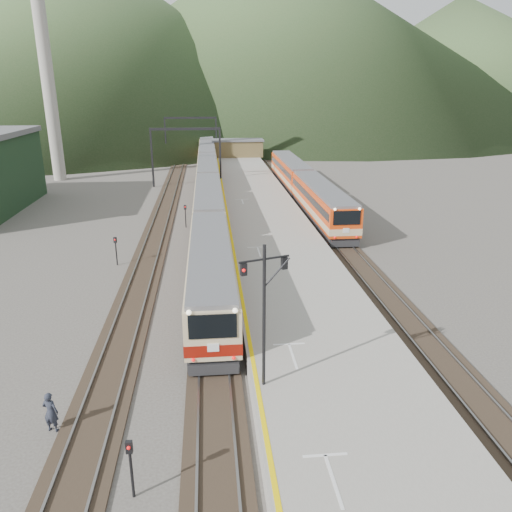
{
  "coord_description": "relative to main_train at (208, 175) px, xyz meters",
  "views": [
    {
      "loc": [
        -0.0,
        -14.8,
        13.28
      ],
      "look_at": [
        3.19,
        18.1,
        2.0
      ],
      "focal_mm": 35.0,
      "sensor_mm": 36.0,
      "label": 1
    }
  ],
  "objects": [
    {
      "name": "main_train",
      "position": [
        0.0,
        0.0,
        0.0
      ],
      "size": [
        2.74,
        93.97,
        3.34
      ],
      "color": "tan",
      "rests_on": "track_main"
    },
    {
      "name": "track_far",
      "position": [
        -5.0,
        -12.91,
        -1.83
      ],
      "size": [
        2.6,
        200.0,
        0.23
      ],
      "color": "black",
      "rests_on": "ground"
    },
    {
      "name": "short_signal_c",
      "position": [
        -7.27,
        -30.1,
        -0.44
      ],
      "size": [
        0.26,
        0.23,
        2.27
      ],
      "color": "black",
      "rests_on": "ground"
    },
    {
      "name": "worker",
      "position": [
        -6.59,
        -50.08,
        -1.01
      ],
      "size": [
        0.74,
        0.58,
        1.77
      ],
      "primitive_type": "imported",
      "rotation": [
        0.0,
        0.0,
        2.87
      ],
      "color": "#242733",
      "rests_on": "ground"
    },
    {
      "name": "track_main",
      "position": [
        0.0,
        -12.91,
        -1.83
      ],
      "size": [
        2.6,
        200.0,
        0.23
      ],
      "color": "black",
      "rests_on": "ground"
    },
    {
      "name": "gantry_far",
      "position": [
        -2.85,
        27.09,
        3.69
      ],
      "size": [
        9.55,
        0.25,
        8.0
      ],
      "color": "black",
      "rests_on": "ground"
    },
    {
      "name": "smokestack",
      "position": [
        -22.0,
        9.09,
        13.1
      ],
      "size": [
        1.8,
        1.8,
        30.0
      ],
      "primitive_type": "cylinder",
      "color": "#9E998E",
      "rests_on": "ground"
    },
    {
      "name": "ground",
      "position": [
        0.0,
        -52.91,
        -1.9
      ],
      "size": [
        400.0,
        400.0,
        0.0
      ],
      "primitive_type": "plane",
      "color": "#47423D",
      "rests_on": "ground"
    },
    {
      "name": "hill_c",
      "position": [
        110.0,
        157.09,
        23.1
      ],
      "size": [
        160.0,
        160.0,
        50.0
      ],
      "primitive_type": "cone",
      "color": "#2F4B24",
      "rests_on": "ground"
    },
    {
      "name": "hill_a",
      "position": [
        -40.0,
        137.09,
        28.1
      ],
      "size": [
        180.0,
        180.0,
        60.0
      ],
      "primitive_type": "cone",
      "color": "#2F4B24",
      "rests_on": "ground"
    },
    {
      "name": "platform",
      "position": [
        5.6,
        -14.91,
        -1.4
      ],
      "size": [
        8.0,
        100.0,
        1.0
      ],
      "primitive_type": "cube",
      "color": "gray",
      "rests_on": "ground"
    },
    {
      "name": "short_signal_b",
      "position": [
        -2.3,
        -19.57,
        -0.44
      ],
      "size": [
        0.26,
        0.23,
        2.27
      ],
      "color": "black",
      "rests_on": "ground"
    },
    {
      "name": "short_signal_a",
      "position": [
        -2.85,
        -53.91,
        -0.44
      ],
      "size": [
        0.23,
        0.17,
        2.27
      ],
      "color": "black",
      "rests_on": "ground"
    },
    {
      "name": "hill_b",
      "position": [
        30.0,
        177.09,
        35.6
      ],
      "size": [
        220.0,
        220.0,
        75.0
      ],
      "primitive_type": "cone",
      "color": "#2F4B24",
      "rests_on": "ground"
    },
    {
      "name": "second_train",
      "position": [
        11.5,
        -8.77,
        0.06
      ],
      "size": [
        2.83,
        38.62,
        3.46
      ],
      "color": "red",
      "rests_on": "track_second"
    },
    {
      "name": "gantry_near",
      "position": [
        -2.85,
        2.09,
        3.69
      ],
      "size": [
        9.55,
        0.25,
        8.0
      ],
      "color": "black",
      "rests_on": "ground"
    },
    {
      "name": "signal_mast",
      "position": [
        2.14,
        -49.1,
        3.0
      ],
      "size": [
        2.11,
        0.82,
        6.36
      ],
      "color": "black",
      "rests_on": "platform"
    },
    {
      "name": "station_shed",
      "position": [
        5.6,
        25.09,
        0.67
      ],
      "size": [
        9.4,
        4.4,
        3.1
      ],
      "color": "brown",
      "rests_on": "platform"
    },
    {
      "name": "track_second",
      "position": [
        11.5,
        -12.91,
        -1.83
      ],
      "size": [
        2.6,
        200.0,
        0.23
      ],
      "color": "black",
      "rests_on": "ground"
    }
  ]
}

